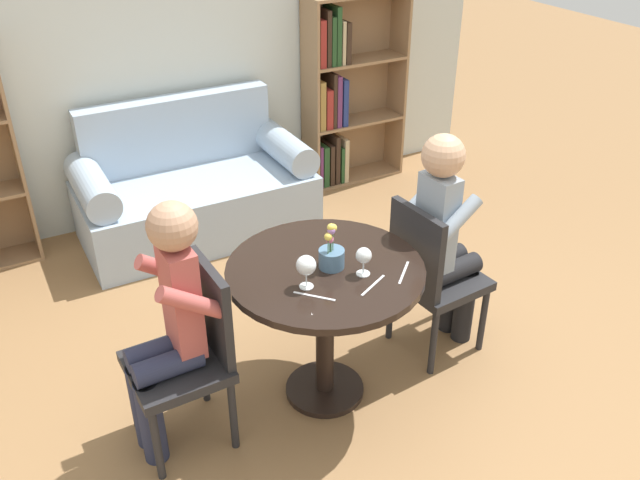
# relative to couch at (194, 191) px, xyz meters

# --- Properties ---
(ground_plane) EXTENTS (16.00, 16.00, 0.00)m
(ground_plane) POSITION_rel_couch_xyz_m (0.00, -1.91, -0.31)
(ground_plane) COLOR olive
(back_wall) EXTENTS (5.20, 0.05, 2.70)m
(back_wall) POSITION_rel_couch_xyz_m (0.00, 0.43, 1.04)
(back_wall) COLOR silver
(back_wall) RESTS_ON ground_plane
(round_table) EXTENTS (0.92, 0.92, 0.76)m
(round_table) POSITION_rel_couch_xyz_m (0.00, -1.91, 0.29)
(round_table) COLOR black
(round_table) RESTS_ON ground_plane
(couch) EXTENTS (1.59, 0.80, 0.92)m
(couch) POSITION_rel_couch_xyz_m (0.00, 0.00, 0.00)
(couch) COLOR #9EB2C6
(couch) RESTS_ON ground_plane
(bookshelf_right) EXTENTS (0.82, 0.28, 1.48)m
(bookshelf_right) POSITION_rel_couch_xyz_m (1.35, 0.27, 0.41)
(bookshelf_right) COLOR #93704C
(bookshelf_right) RESTS_ON ground_plane
(chair_left) EXTENTS (0.43, 0.43, 0.90)m
(chair_left) POSITION_rel_couch_xyz_m (-0.65, -1.86, 0.18)
(chair_left) COLOR #232326
(chair_left) RESTS_ON ground_plane
(chair_right) EXTENTS (0.45, 0.45, 0.90)m
(chair_right) POSITION_rel_couch_xyz_m (0.65, -1.87, 0.18)
(chair_right) COLOR #232326
(chair_right) RESTS_ON ground_plane
(person_left) EXTENTS (0.42, 0.35, 1.23)m
(person_left) POSITION_rel_couch_xyz_m (-0.74, -1.86, 0.35)
(person_left) COLOR #282D47
(person_left) RESTS_ON ground_plane
(person_right) EXTENTS (0.44, 0.36, 1.26)m
(person_right) POSITION_rel_couch_xyz_m (0.74, -1.86, 0.37)
(person_right) COLOR black
(person_right) RESTS_ON ground_plane
(wine_glass_left) EXTENTS (0.09, 0.09, 0.16)m
(wine_glass_left) POSITION_rel_couch_xyz_m (-0.15, -2.01, 0.55)
(wine_glass_left) COLOR white
(wine_glass_left) RESTS_ON round_table
(wine_glass_right) EXTENTS (0.07, 0.07, 0.14)m
(wine_glass_right) POSITION_rel_couch_xyz_m (0.12, -2.04, 0.54)
(wine_glass_right) COLOR white
(wine_glass_right) RESTS_ON round_table
(flower_vase) EXTENTS (0.12, 0.12, 0.23)m
(flower_vase) POSITION_rel_couch_xyz_m (0.03, -1.92, 0.51)
(flower_vase) COLOR slate
(flower_vase) RESTS_ON round_table
(knife_left_setting) EXTENTS (0.17, 0.10, 0.00)m
(knife_left_setting) POSITION_rel_couch_xyz_m (0.11, -2.14, 0.45)
(knife_left_setting) COLOR silver
(knife_left_setting) RESTS_ON round_table
(fork_left_setting) EXTENTS (0.15, 0.14, 0.00)m
(fork_left_setting) POSITION_rel_couch_xyz_m (0.29, -2.12, 0.45)
(fork_left_setting) COLOR silver
(fork_left_setting) RESTS_ON round_table
(knife_right_setting) EXTENTS (0.14, 0.15, 0.00)m
(knife_right_setting) POSITION_rel_couch_xyz_m (-0.15, -2.09, 0.45)
(knife_right_setting) COLOR silver
(knife_right_setting) RESTS_ON round_table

